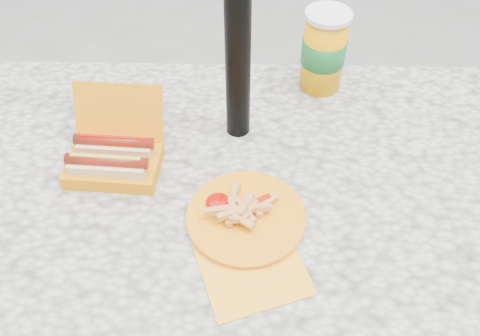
{
  "coord_description": "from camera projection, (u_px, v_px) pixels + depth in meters",
  "views": [
    {
      "loc": [
        0.02,
        -0.65,
        1.5
      ],
      "look_at": [
        0.01,
        -0.0,
        0.8
      ],
      "focal_mm": 38.0,
      "sensor_mm": 36.0,
      "label": 1
    }
  ],
  "objects": [
    {
      "name": "fries_plate",
      "position": [
        245.0,
        219.0,
        0.92
      ],
      "size": [
        0.23,
        0.32,
        0.04
      ],
      "rotation": [
        0.0,
        0.0,
        0.4
      ],
      "color": "#FFAB20",
      "rests_on": "picnic_table"
    },
    {
      "name": "hotdog_box",
      "position": [
        113.0,
        157.0,
        1.0
      ],
      "size": [
        0.19,
        0.18,
        0.14
      ],
      "rotation": [
        0.0,
        0.0,
        -0.06
      ],
      "color": "orange",
      "rests_on": "picnic_table"
    },
    {
      "name": "soda_cup",
      "position": [
        324.0,
        51.0,
        1.14
      ],
      "size": [
        0.1,
        0.1,
        0.19
      ],
      "rotation": [
        0.0,
        0.0,
        0.25
      ],
      "color": "#F19A01",
      "rests_on": "picnic_table"
    },
    {
      "name": "picnic_table",
      "position": [
        236.0,
        218.0,
        1.07
      ],
      "size": [
        1.2,
        0.8,
        0.75
      ],
      "color": "beige",
      "rests_on": "ground"
    }
  ]
}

